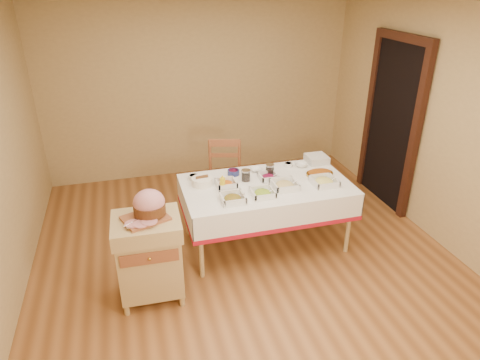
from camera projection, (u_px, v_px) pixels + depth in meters
name	position (u px, v px, depth m)	size (l,w,h in m)	color
room_shell	(248.00, 150.00, 4.09)	(5.00, 5.00, 5.00)	brown
doorway	(392.00, 121.00, 5.49)	(0.09, 1.10, 2.20)	black
dining_table	(266.00, 197.00, 4.73)	(1.82, 1.02, 0.76)	tan
butcher_cart	(149.00, 254.00, 3.95)	(0.63, 0.53, 0.86)	tan
dining_chair	(225.00, 178.00, 5.39)	(0.53, 0.51, 0.97)	#955330
ham_on_board	(149.00, 206.00, 3.78)	(0.40, 0.38, 0.26)	#955330
serving_dish_a	(233.00, 198.00, 4.29)	(0.24, 0.24, 0.10)	silver
serving_dish_b	(263.00, 193.00, 4.40)	(0.23, 0.23, 0.09)	silver
serving_dish_c	(285.00, 185.00, 4.56)	(0.26, 0.26, 0.11)	silver
serving_dish_d	(324.00, 181.00, 4.64)	(0.26, 0.26, 0.10)	silver
serving_dish_e	(226.00, 184.00, 4.59)	(0.22, 0.21, 0.10)	silver
serving_dish_f	(268.00, 177.00, 4.75)	(0.21, 0.20, 0.10)	silver
small_bowl_left	(194.00, 177.00, 4.74)	(0.12, 0.12, 0.05)	silver
small_bowl_mid	(233.00, 172.00, 4.86)	(0.14, 0.14, 0.06)	navy
small_bowl_right	(288.00, 165.00, 5.05)	(0.10, 0.10, 0.05)	silver
bowl_white_imported	(256.00, 170.00, 4.95)	(0.14, 0.14, 0.03)	silver
bowl_small_imported	(301.00, 165.00, 5.07)	(0.14, 0.14, 0.05)	silver
preserve_jar_left	(246.00, 176.00, 4.71)	(0.10, 0.10, 0.13)	silver
preserve_jar_right	(270.00, 170.00, 4.84)	(0.10, 0.10, 0.13)	silver
mustard_bottle	(223.00, 183.00, 4.49)	(0.06, 0.06, 0.18)	yellow
bread_basket	(202.00, 181.00, 4.62)	(0.23, 0.23, 0.10)	white
plate_stack	(317.00, 159.00, 5.17)	(0.24, 0.24, 0.09)	silver
brass_platter	(320.00, 173.00, 4.85)	(0.32, 0.23, 0.04)	gold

